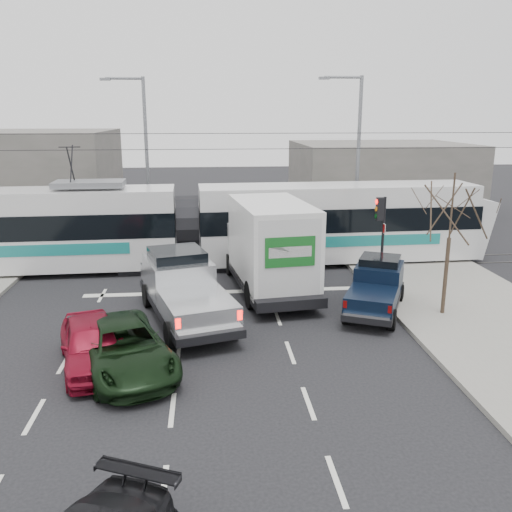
{
  "coord_description": "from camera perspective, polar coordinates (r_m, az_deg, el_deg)",
  "views": [
    {
      "loc": [
        -0.74,
        -15.07,
        7.07
      ],
      "look_at": [
        1.1,
        4.83,
        1.8
      ],
      "focal_mm": 38.0,
      "sensor_mm": 36.0,
      "label": 1
    }
  ],
  "objects": [
    {
      "name": "catenary",
      "position": [
        25.28,
        -3.58,
        7.49
      ],
      "size": [
        60.0,
        0.2,
        7.0
      ],
      "color": "black",
      "rests_on": "ground"
    },
    {
      "name": "ground",
      "position": [
        16.66,
        -2.26,
        -10.34
      ],
      "size": [
        120.0,
        120.0,
        0.0
      ],
      "primitive_type": "plane",
      "color": "black",
      "rests_on": "ground"
    },
    {
      "name": "street_lamp_far",
      "position": [
        31.32,
        -11.79,
        10.88
      ],
      "size": [
        2.38,
        0.25,
        9.0
      ],
      "color": "slate",
      "rests_on": "ground"
    },
    {
      "name": "traffic_signal",
      "position": [
        23.15,
        13.0,
        3.61
      ],
      "size": [
        0.44,
        0.44,
        3.6
      ],
      "color": "black",
      "rests_on": "ground"
    },
    {
      "name": "box_truck",
      "position": [
        21.94,
        1.29,
        1.01
      ],
      "size": [
        3.49,
        7.77,
        3.75
      ],
      "rotation": [
        0.0,
        0.0,
        0.13
      ],
      "color": "black",
      "rests_on": "ground"
    },
    {
      "name": "green_car",
      "position": [
        15.9,
        -13.73,
        -9.36
      ],
      "size": [
        3.86,
        5.38,
        1.36
      ],
      "primitive_type": "imported",
      "rotation": [
        0.0,
        0.0,
        0.37
      ],
      "color": "black",
      "rests_on": "ground"
    },
    {
      "name": "building_right",
      "position": [
        41.35,
        12.83,
        8.06
      ],
      "size": [
        12.0,
        10.0,
        5.0
      ],
      "primitive_type": "cube",
      "color": "slate",
      "rests_on": "ground"
    },
    {
      "name": "building_left",
      "position": [
        39.58,
        -25.04,
        7.49
      ],
      "size": [
        14.0,
        10.0,
        6.0
      ],
      "primitive_type": "cube",
      "color": "slate",
      "rests_on": "ground"
    },
    {
      "name": "red_car",
      "position": [
        16.34,
        -16.92,
        -8.82
      ],
      "size": [
        2.75,
        4.45,
        1.41
      ],
      "primitive_type": "imported",
      "rotation": [
        0.0,
        0.0,
        0.28
      ],
      "color": "maroon",
      "rests_on": "ground"
    },
    {
      "name": "silver_pickup",
      "position": [
        19.31,
        -7.69,
        -3.23
      ],
      "size": [
        3.8,
        6.69,
        2.31
      ],
      "rotation": [
        0.0,
        0.0,
        0.28
      ],
      "color": "black",
      "rests_on": "ground"
    },
    {
      "name": "navy_pickup",
      "position": [
        20.39,
        12.6,
        -3.1
      ],
      "size": [
        3.39,
        4.78,
        1.9
      ],
      "rotation": [
        0.0,
        0.0,
        -0.44
      ],
      "color": "black",
      "rests_on": "ground"
    },
    {
      "name": "bare_tree",
      "position": [
        19.72,
        19.89,
        4.33
      ],
      "size": [
        2.4,
        2.4,
        5.0
      ],
      "color": "#47382B",
      "rests_on": "ground"
    },
    {
      "name": "street_lamp_near",
      "position": [
        30.23,
        10.38,
        10.82
      ],
      "size": [
        2.38,
        0.25,
        9.0
      ],
      "color": "slate",
      "rests_on": "ground"
    },
    {
      "name": "rails",
      "position": [
        26.06,
        -3.45,
        -0.98
      ],
      "size": [
        60.0,
        1.6,
        0.03
      ],
      "primitive_type": "cube",
      "color": "#33302D",
      "rests_on": "ground"
    },
    {
      "name": "tram",
      "position": [
        25.52,
        -7.34,
        3.2
      ],
      "size": [
        27.74,
        3.75,
        5.65
      ],
      "rotation": [
        0.0,
        0.0,
        0.03
      ],
      "color": "silver",
      "rests_on": "ground"
    }
  ]
}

